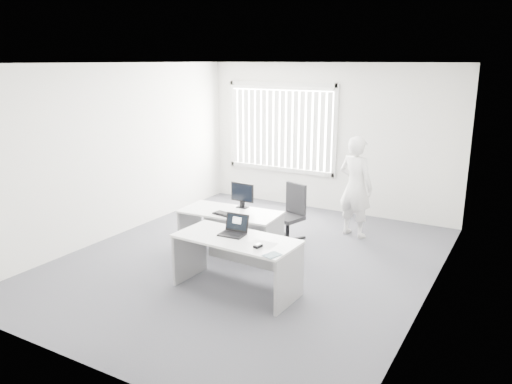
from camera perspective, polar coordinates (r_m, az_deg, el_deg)
The scene contains 18 objects.
ground at distance 7.36m, azimuth -0.85°, elevation -7.85°, with size 6.00×6.00×0.00m, color #57565F.
wall_back at distance 9.60m, azimuth 8.32°, elevation 6.07°, with size 5.00×0.02×2.80m, color silver.
wall_front at distance 4.70m, azimuth -19.91°, elevation -3.88°, with size 5.00×0.02×2.80m, color silver.
wall_left at distance 8.47m, azimuth -15.66°, elevation 4.51°, with size 0.02×6.00×2.80m, color silver.
wall_right at distance 6.09m, azimuth 19.79°, elevation 0.29°, with size 0.02×6.00×2.80m, color silver.
ceiling at distance 6.79m, azimuth -0.94°, elevation 14.52°, with size 5.00×6.00×0.02m, color white.
window at distance 9.95m, azimuth 2.87°, elevation 7.39°, with size 2.32×0.06×1.76m, color silver.
blinds at distance 9.90m, azimuth 2.71°, elevation 7.17°, with size 2.20×0.10×1.50m, color white, non-canonical shape.
desk_near at distance 6.28m, azimuth -2.25°, elevation -6.93°, with size 1.58×0.79×0.71m.
desk_far at distance 7.45m, azimuth -2.94°, elevation -3.59°, with size 1.52×0.79×0.67m.
office_chair at distance 8.01m, azimuth 3.85°, elevation -3.72°, with size 0.67×0.67×0.94m.
person at distance 8.30m, azimuth 11.32°, elevation 0.60°, with size 0.61×0.40×1.68m, color silver.
laptop at distance 6.25m, azimuth -2.77°, elevation -3.90°, with size 0.32×0.28×0.25m, color black, non-canonical shape.
paper_sheet at distance 5.99m, azimuth 0.72°, elevation -5.99°, with size 0.33×0.23×0.00m, color white.
mouse at distance 5.89m, azimuth 0.23°, elevation -6.14°, with size 0.06×0.11×0.05m, color #BCBCBE, non-canonical shape.
booklet at distance 5.67m, azimuth 1.85°, elevation -7.21°, with size 0.14×0.20×0.01m, color silver.
keyboard at distance 7.18m, azimuth -3.19°, elevation -2.65°, with size 0.49×0.16×0.02m, color black.
monitor at distance 7.52m, azimuth -1.57°, elevation -0.38°, with size 0.38×0.11×0.38m, color black, non-canonical shape.
Camera 1 is at (3.46, -5.84, 2.84)m, focal length 35.00 mm.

